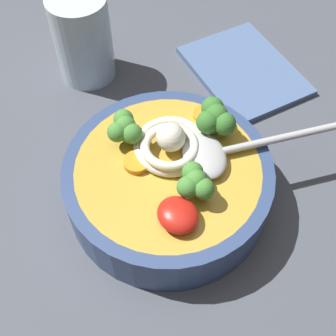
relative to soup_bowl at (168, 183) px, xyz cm
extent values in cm
cube|color=#474C56|center=(-2.33, 1.22, -5.06)|extent=(108.22, 108.22, 4.16)
cylinder|color=#334775|center=(0.00, 0.00, -0.10)|extent=(21.80, 21.80, 5.76)
cylinder|color=gold|center=(0.00, 0.00, 0.13)|extent=(19.18, 19.18, 5.30)
torus|color=silver|center=(-1.74, 1.77, 3.32)|extent=(7.79, 7.79, 1.07)
torus|color=silver|center=(-1.23, 1.43, 4.18)|extent=(8.34, 8.34, 0.97)
sphere|color=silver|center=(-1.74, 1.77, 4.72)|extent=(3.02, 3.02, 3.02)
ellipsoid|color=#B7B7BC|center=(1.52, 3.50, 3.58)|extent=(7.26, 6.43, 1.60)
cylinder|color=#B7B7BC|center=(4.51, 10.38, 3.58)|extent=(6.71, 14.08, 0.80)
ellipsoid|color=red|center=(5.20, -3.02, 3.71)|extent=(4.13, 3.72, 1.86)
cylinder|color=#7A9E60|center=(3.96, 0.22, 3.36)|extent=(1.07, 1.07, 1.15)
sphere|color=#478938|center=(3.96, 0.22, 4.99)|extent=(2.11, 2.11, 2.11)
sphere|color=#478938|center=(5.01, 0.22, 4.79)|extent=(2.11, 2.11, 2.11)
sphere|color=#478938|center=(3.00, 0.60, 4.89)|extent=(2.11, 2.11, 2.11)
sphere|color=#478938|center=(3.96, -0.84, 4.83)|extent=(2.11, 2.11, 2.11)
cylinder|color=#7A9E60|center=(-0.65, 6.97, 3.44)|extent=(1.23, 1.23, 1.32)
sphere|color=#38752D|center=(-0.65, 6.97, 5.31)|extent=(2.42, 2.42, 2.42)
sphere|color=#38752D|center=(0.56, 6.97, 5.09)|extent=(2.42, 2.42, 2.42)
sphere|color=#38752D|center=(-1.75, 7.41, 5.20)|extent=(2.42, 2.42, 2.42)
sphere|color=#38752D|center=(-0.65, 5.76, 5.14)|extent=(2.42, 2.42, 2.42)
cylinder|color=#7A9E60|center=(-5.59, -1.05, 3.37)|extent=(1.09, 1.09, 1.17)
sphere|color=#478938|center=(-5.59, -1.05, 5.02)|extent=(2.14, 2.14, 2.14)
sphere|color=#478938|center=(-4.52, -1.05, 4.82)|extent=(2.14, 2.14, 2.14)
sphere|color=#478938|center=(-6.56, -0.66, 4.92)|extent=(2.14, 2.14, 2.14)
sphere|color=#478938|center=(-5.59, -2.12, 4.86)|extent=(2.14, 2.14, 2.14)
cylinder|color=orange|center=(-2.35, -2.21, 3.14)|extent=(2.72, 2.72, 0.71)
cylinder|color=orange|center=(-2.98, 7.60, 2.99)|extent=(2.60, 2.60, 0.41)
cylinder|color=silver|center=(-22.57, 4.20, 2.80)|extent=(7.44, 7.44, 11.55)
cube|color=#4C6693|center=(-9.10, 20.72, -2.58)|extent=(18.25, 15.20, 0.80)
camera|label=1|loc=(20.39, -16.41, 40.16)|focal=48.02mm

